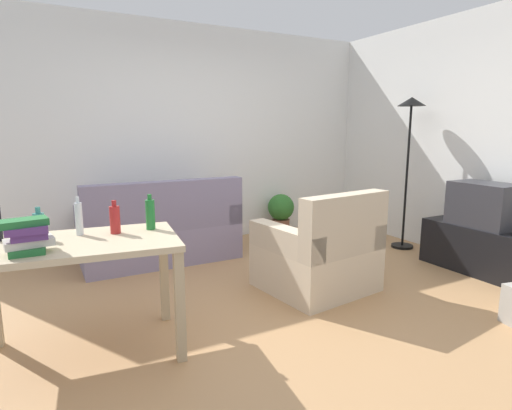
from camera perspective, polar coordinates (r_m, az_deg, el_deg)
The scene contains 15 objects.
ground_plane at distance 3.59m, azimuth 2.44°, elevation -13.48°, with size 5.20×4.40×0.02m, color tan.
wall_rear at distance 5.29m, azimuth -9.84°, elevation 9.30°, with size 5.20×0.10×2.70m, color white.
wall_right at distance 5.12m, azimuth 28.74°, elevation 8.14°, with size 0.10×4.40×2.70m, color silver.
couch at distance 4.70m, azimuth -13.04°, elevation -3.81°, with size 1.67×0.84×0.92m.
tv_stand at distance 4.81m, azimuth 28.53°, elevation -5.36°, with size 0.44×1.10×0.48m.
tv at distance 4.71m, azimuth 29.04°, elevation 0.05°, with size 0.41×0.60×0.44m.
torchiere_lamp at distance 5.25m, azimuth 20.50°, elevation 9.48°, with size 0.32×0.32×1.81m.
desk at distance 2.83m, azimuth -23.18°, elevation -6.74°, with size 1.28×0.84×0.76m.
potted_plant at distance 5.66m, azimuth 3.47°, elevation -0.90°, with size 0.36×0.36×0.57m.
armchair at distance 3.79m, azimuth 8.89°, elevation -6.94°, with size 1.00×0.94×0.92m.
bottle_tall at distance 2.92m, azimuth -27.80°, elevation -2.56°, with size 0.07×0.07×0.21m.
bottle_clear at distance 2.93m, azimuth -23.31°, elevation -1.70°, with size 0.05×0.05×0.25m.
bottle_red at distance 2.89m, azimuth -18.94°, elevation -1.87°, with size 0.07×0.07×0.22m.
bottle_green at distance 2.94m, azimuth -14.42°, elevation -1.22°, with size 0.06×0.06×0.25m.
book_stack at distance 2.62m, azimuth -29.12°, elevation -3.74°, with size 0.28×0.19×0.20m.
Camera 1 is at (-1.68, -2.82, 1.45)m, focal length 28.90 mm.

